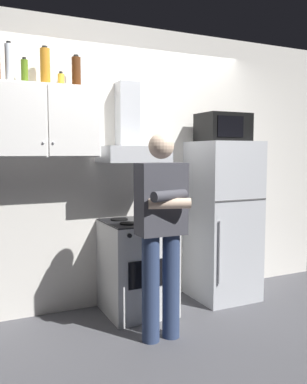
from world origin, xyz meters
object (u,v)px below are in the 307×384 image
(range_hood, at_px, (131,141))
(cooking_pot, at_px, (155,216))
(stove_oven, at_px, (137,267))
(bottle_spice_jar, at_px, (61,80))
(refrigerator, at_px, (223,220))
(upper_cabinet, at_px, (44,122))
(bottle_rum_dark, at_px, (76,72))
(bottle_liquor_amber, at_px, (45,67))
(bottle_vodka_clear, at_px, (9,63))
(bottle_olive_oil, at_px, (25,72))
(person_standing, at_px, (161,228))
(microwave, at_px, (223,128))

(range_hood, relative_size, cooking_pot, 2.35)
(stove_oven, distance_m, bottle_spice_jar, 1.80)
(refrigerator, bearing_deg, bottle_spice_jar, 174.69)
(upper_cabinet, height_order, cooking_pot, upper_cabinet)
(range_hood, bearing_deg, refrigerator, -7.55)
(bottle_spice_jar, bearing_deg, cooking_pot, -19.16)
(bottle_rum_dark, bearing_deg, bottle_spice_jar, -179.06)
(bottle_liquor_amber, bearing_deg, bottle_vodka_clear, -173.04)
(bottle_vodka_clear, bearing_deg, bottle_liquor_amber, 6.96)
(upper_cabinet, relative_size, stove_oven, 1.03)
(bottle_olive_oil, bearing_deg, range_hood, -2.55)
(person_standing, bearing_deg, bottle_vodka_clear, 144.61)
(stove_oven, relative_size, bottle_liquor_amber, 2.66)
(upper_cabinet, distance_m, refrigerator, 2.00)
(microwave, height_order, person_standing, microwave)
(person_standing, bearing_deg, bottle_liquor_amber, 133.71)
(bottle_spice_jar, distance_m, bottle_liquor_amber, 0.16)
(bottle_olive_oil, bearing_deg, bottle_rum_dark, -2.33)
(range_hood, height_order, cooking_pot, range_hood)
(upper_cabinet, distance_m, bottle_liquor_amber, 0.46)
(bottle_rum_dark, bearing_deg, upper_cabinet, -175.08)
(bottle_liquor_amber, bearing_deg, bottle_olive_oil, 173.49)
(refrigerator, distance_m, bottle_vodka_clear, 2.46)
(upper_cabinet, bearing_deg, bottle_olive_oil, 162.63)
(microwave, bearing_deg, bottle_spice_jar, 175.35)
(bottle_liquor_amber, distance_m, bottle_rum_dark, 0.27)
(person_standing, height_order, bottle_spice_jar, bottle_spice_jar)
(microwave, distance_m, bottle_vodka_clear, 2.07)
(bottle_olive_oil, bearing_deg, bottle_spice_jar, -3.82)
(stove_oven, height_order, bottle_olive_oil, bottle_olive_oil)
(bottle_liquor_amber, bearing_deg, upper_cabinet, -139.54)
(person_standing, bearing_deg, cooking_pot, 69.70)
(stove_oven, xyz_separation_m, refrigerator, (0.95, 0.00, 0.37))
(person_standing, xyz_separation_m, cooking_pot, (0.18, 0.49, 0.02))
(refrigerator, xyz_separation_m, bottle_vodka_clear, (-2.01, 0.11, 1.41))
(refrigerator, xyz_separation_m, bottle_rum_dark, (-1.46, 0.15, 1.39))
(cooking_pot, height_order, bottle_liquor_amber, bottle_liquor_amber)
(upper_cabinet, height_order, bottle_liquor_amber, bottle_liquor_amber)
(refrigerator, distance_m, bottle_liquor_amber, 2.23)
(range_hood, bearing_deg, upper_cabinet, -179.91)
(upper_cabinet, relative_size, bottle_spice_jar, 6.88)
(bottle_spice_jar, bearing_deg, bottle_vodka_clear, -175.31)
(refrigerator, distance_m, bottle_rum_dark, 2.01)
(stove_oven, xyz_separation_m, bottle_spice_jar, (-0.64, 0.15, 1.68))
(stove_oven, bearing_deg, bottle_olive_oil, 169.82)
(stove_oven, bearing_deg, bottle_vodka_clear, 173.88)
(bottle_vodka_clear, bearing_deg, person_standing, -35.39)
(cooking_pot, height_order, bottle_rum_dark, bottle_rum_dark)
(bottle_spice_jar, bearing_deg, refrigerator, -5.31)
(upper_cabinet, distance_m, bottle_rum_dark, 0.53)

